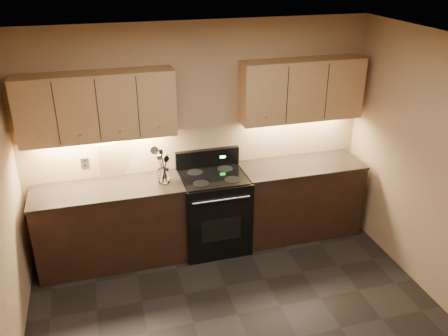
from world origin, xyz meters
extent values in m
plane|color=silver|center=(0.00, 0.00, 2.60)|extent=(4.00, 4.00, 0.00)
cube|color=tan|center=(0.00, 2.00, 1.30)|extent=(4.00, 0.04, 2.60)
cube|color=black|center=(-1.10, 1.70, 0.45)|extent=(1.60, 0.60, 0.90)
cube|color=#342A21|center=(-1.10, 1.70, 0.92)|extent=(1.62, 0.62, 0.03)
cube|color=black|center=(1.18, 1.70, 0.45)|extent=(1.44, 0.60, 0.90)
cube|color=#342A21|center=(1.18, 1.70, 0.92)|extent=(1.46, 0.62, 0.03)
cube|color=black|center=(0.08, 1.68, 0.46)|extent=(0.76, 0.65, 0.92)
cube|color=black|center=(0.08, 1.68, 0.93)|extent=(0.70, 0.60, 0.01)
cube|color=black|center=(0.08, 1.96, 1.03)|extent=(0.76, 0.07, 0.22)
cube|color=#19FF33|center=(0.26, 1.92, 1.04)|extent=(0.06, 0.00, 0.03)
cylinder|color=silver|center=(0.08, 1.34, 0.80)|extent=(0.65, 0.02, 0.02)
cube|color=black|center=(0.08, 1.35, 0.41)|extent=(0.46, 0.00, 0.28)
cylinder|color=black|center=(-0.10, 1.53, 0.93)|extent=(0.18, 0.18, 0.00)
cylinder|color=black|center=(0.26, 1.53, 0.93)|extent=(0.18, 0.18, 0.00)
cylinder|color=black|center=(-0.10, 1.82, 0.93)|extent=(0.18, 0.18, 0.00)
cylinder|color=black|center=(0.26, 1.82, 0.93)|extent=(0.18, 0.18, 0.00)
cube|color=tan|center=(-1.10, 1.85, 1.80)|extent=(1.60, 0.30, 0.70)
cube|color=tan|center=(1.18, 1.85, 1.80)|extent=(1.44, 0.30, 0.70)
cube|color=#B2B5BA|center=(-1.30, 1.99, 1.12)|extent=(0.08, 0.01, 0.12)
cylinder|color=white|center=(-0.48, 1.68, 1.01)|extent=(0.16, 0.16, 0.16)
cylinder|color=white|center=(-0.48, 1.68, 0.94)|extent=(0.12, 0.12, 0.02)
cube|color=tan|center=(-0.99, 1.96, 1.14)|extent=(0.35, 0.15, 0.43)
camera|label=1|loc=(-1.11, -3.00, 3.28)|focal=38.00mm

